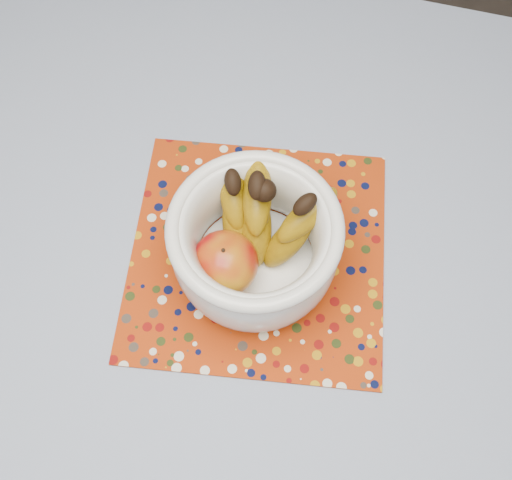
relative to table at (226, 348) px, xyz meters
The scene contains 4 objects.
table is the anchor object (origin of this frame).
tablecloth 0.08m from the table, ahead, with size 1.32×1.32×0.01m, color slate.
placemat 0.15m from the table, 82.53° to the left, with size 0.35×0.35×0.00m, color #982B08.
fruit_bowl 0.20m from the table, 80.91° to the left, with size 0.23×0.22×0.16m.
Camera 1 is at (0.10, -0.21, 1.53)m, focal length 42.00 mm.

